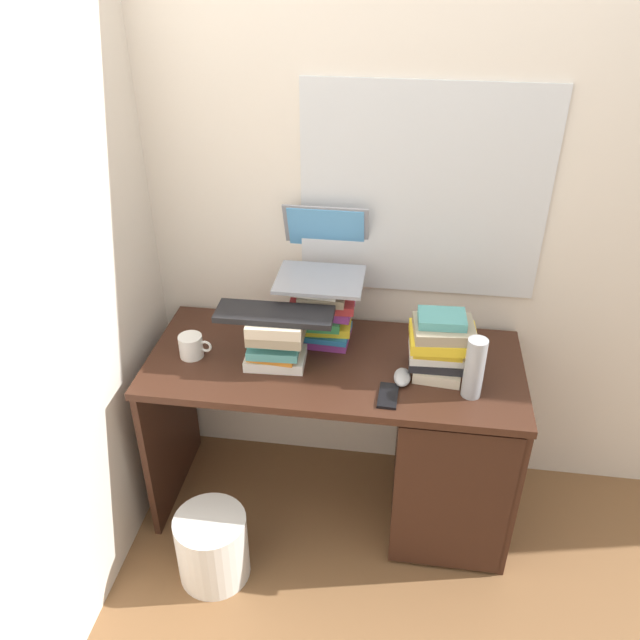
{
  "coord_description": "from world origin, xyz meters",
  "views": [
    {
      "loc": [
        0.23,
        -1.99,
        2.17
      ],
      "look_at": [
        -0.05,
        -0.01,
        0.93
      ],
      "focal_mm": 36.92,
      "sensor_mm": 36.0,
      "label": 1
    }
  ],
  "objects_px": {
    "book_stack_tall": "(321,311)",
    "cell_phone": "(388,396)",
    "desk": "(422,442)",
    "book_stack_keyboard_riser": "(276,340)",
    "computer_mouse": "(402,377)",
    "mug": "(191,346)",
    "water_bottle": "(474,368)",
    "laptop": "(323,259)",
    "keyboard": "(275,314)",
    "wastebasket": "(212,546)",
    "book_stack_side": "(440,345)"
  },
  "relations": [
    {
      "from": "desk",
      "to": "book_stack_tall",
      "type": "xyz_separation_m",
      "value": [
        -0.43,
        0.16,
        0.47
      ]
    },
    {
      "from": "book_stack_tall",
      "to": "laptop",
      "type": "relative_size",
      "value": 0.76
    },
    {
      "from": "laptop",
      "to": "keyboard",
      "type": "relative_size",
      "value": 0.82
    },
    {
      "from": "keyboard",
      "to": "cell_phone",
      "type": "xyz_separation_m",
      "value": [
        0.42,
        -0.14,
        -0.21
      ]
    },
    {
      "from": "cell_phone",
      "to": "computer_mouse",
      "type": "bearing_deg",
      "value": 67.42
    },
    {
      "from": "book_stack_side",
      "to": "laptop",
      "type": "bearing_deg",
      "value": 154.17
    },
    {
      "from": "water_bottle",
      "to": "cell_phone",
      "type": "relative_size",
      "value": 1.67
    },
    {
      "from": "desk",
      "to": "cell_phone",
      "type": "bearing_deg",
      "value": -131.31
    },
    {
      "from": "book_stack_keyboard_riser",
      "to": "keyboard",
      "type": "relative_size",
      "value": 0.53
    },
    {
      "from": "book_stack_tall",
      "to": "book_stack_side",
      "type": "relative_size",
      "value": 1.06
    },
    {
      "from": "desk",
      "to": "book_stack_keyboard_riser",
      "type": "xyz_separation_m",
      "value": [
        -0.56,
        -0.03,
        0.44
      ]
    },
    {
      "from": "laptop",
      "to": "water_bottle",
      "type": "xyz_separation_m",
      "value": [
        0.57,
        -0.34,
        -0.21
      ]
    },
    {
      "from": "keyboard",
      "to": "wastebasket",
      "type": "xyz_separation_m",
      "value": [
        -0.19,
        -0.37,
        -0.82
      ]
    },
    {
      "from": "mug",
      "to": "cell_phone",
      "type": "relative_size",
      "value": 0.92
    },
    {
      "from": "book_stack_keyboard_riser",
      "to": "book_stack_side",
      "type": "bearing_deg",
      "value": 3.05
    },
    {
      "from": "computer_mouse",
      "to": "water_bottle",
      "type": "distance_m",
      "value": 0.26
    },
    {
      "from": "book_stack_keyboard_riser",
      "to": "cell_phone",
      "type": "relative_size",
      "value": 1.65
    },
    {
      "from": "desk",
      "to": "cell_phone",
      "type": "distance_m",
      "value": 0.41
    },
    {
      "from": "computer_mouse",
      "to": "book_stack_tall",
      "type": "bearing_deg",
      "value": 145.2
    },
    {
      "from": "book_stack_keyboard_riser",
      "to": "water_bottle",
      "type": "xyz_separation_m",
      "value": [
        0.7,
        -0.09,
        0.01
      ]
    },
    {
      "from": "book_stack_tall",
      "to": "keyboard",
      "type": "height_order",
      "value": "book_stack_tall"
    },
    {
      "from": "book_stack_keyboard_riser",
      "to": "book_stack_side",
      "type": "relative_size",
      "value": 0.92
    },
    {
      "from": "book_stack_tall",
      "to": "wastebasket",
      "type": "height_order",
      "value": "book_stack_tall"
    },
    {
      "from": "book_stack_keyboard_riser",
      "to": "mug",
      "type": "xyz_separation_m",
      "value": [
        -0.32,
        0.0,
        -0.06
      ]
    },
    {
      "from": "computer_mouse",
      "to": "mug",
      "type": "xyz_separation_m",
      "value": [
        -0.79,
        0.05,
        0.03
      ]
    },
    {
      "from": "laptop",
      "to": "wastebasket",
      "type": "relative_size",
      "value": 1.2
    },
    {
      "from": "keyboard",
      "to": "mug",
      "type": "relative_size",
      "value": 3.35
    },
    {
      "from": "book_stack_keyboard_riser",
      "to": "cell_phone",
      "type": "bearing_deg",
      "value": -18.3
    },
    {
      "from": "water_bottle",
      "to": "wastebasket",
      "type": "distance_m",
      "value": 1.18
    },
    {
      "from": "book_stack_tall",
      "to": "mug",
      "type": "bearing_deg",
      "value": -158.83
    },
    {
      "from": "desk",
      "to": "book_stack_side",
      "type": "distance_m",
      "value": 0.46
    },
    {
      "from": "book_stack_side",
      "to": "keyboard",
      "type": "height_order",
      "value": "book_stack_side"
    },
    {
      "from": "laptop",
      "to": "keyboard",
      "type": "height_order",
      "value": "laptop"
    },
    {
      "from": "book_stack_keyboard_riser",
      "to": "wastebasket",
      "type": "height_order",
      "value": "book_stack_keyboard_riser"
    },
    {
      "from": "wastebasket",
      "to": "cell_phone",
      "type": "bearing_deg",
      "value": 20.51
    },
    {
      "from": "desk",
      "to": "book_stack_tall",
      "type": "bearing_deg",
      "value": 159.6
    },
    {
      "from": "cell_phone",
      "to": "wastebasket",
      "type": "distance_m",
      "value": 0.89
    },
    {
      "from": "water_bottle",
      "to": "wastebasket",
      "type": "relative_size",
      "value": 0.79
    },
    {
      "from": "book_stack_tall",
      "to": "book_stack_side",
      "type": "height_order",
      "value": "book_stack_tall"
    },
    {
      "from": "keyboard",
      "to": "wastebasket",
      "type": "bearing_deg",
      "value": -118.08
    },
    {
      "from": "book_stack_side",
      "to": "computer_mouse",
      "type": "bearing_deg",
      "value": -149.3
    },
    {
      "from": "keyboard",
      "to": "mug",
      "type": "height_order",
      "value": "keyboard"
    },
    {
      "from": "book_stack_tall",
      "to": "cell_phone",
      "type": "distance_m",
      "value": 0.45
    },
    {
      "from": "desk",
      "to": "water_bottle",
      "type": "height_order",
      "value": "water_bottle"
    },
    {
      "from": "book_stack_side",
      "to": "keyboard",
      "type": "bearing_deg",
      "value": -177.32
    },
    {
      "from": "wastebasket",
      "to": "water_bottle",
      "type": "bearing_deg",
      "value": 17.53
    },
    {
      "from": "desk",
      "to": "computer_mouse",
      "type": "distance_m",
      "value": 0.38
    },
    {
      "from": "book_stack_tall",
      "to": "book_stack_side",
      "type": "distance_m",
      "value": 0.48
    },
    {
      "from": "wastebasket",
      "to": "laptop",
      "type": "bearing_deg",
      "value": 61.93
    },
    {
      "from": "water_bottle",
      "to": "book_stack_keyboard_riser",
      "type": "bearing_deg",
      "value": 173.06
    }
  ]
}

